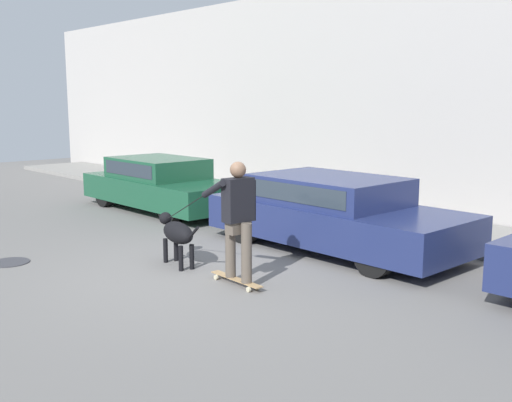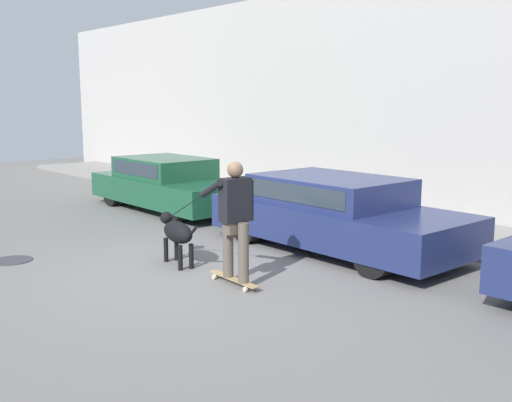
{
  "view_description": "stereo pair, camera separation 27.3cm",
  "coord_description": "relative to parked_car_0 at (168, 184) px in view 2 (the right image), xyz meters",
  "views": [
    {
      "loc": [
        6.52,
        -5.06,
        2.43
      ],
      "look_at": [
        0.05,
        1.04,
        0.95
      ],
      "focal_mm": 42.0,
      "sensor_mm": 36.0,
      "label": 1
    },
    {
      "loc": [
        6.7,
        -4.86,
        2.43
      ],
      "look_at": [
        0.05,
        1.04,
        0.95
      ],
      "focal_mm": 42.0,
      "sensor_mm": 36.0,
      "label": 2
    }
  ],
  "objects": [
    {
      "name": "ground_plane",
      "position": [
        4.65,
        -2.53,
        -0.58
      ],
      "size": [
        36.0,
        36.0,
        0.0
      ],
      "primitive_type": "plane",
      "color": "slate"
    },
    {
      "name": "back_wall",
      "position": [
        4.65,
        3.56,
        1.96
      ],
      "size": [
        32.0,
        0.3,
        5.08
      ],
      "color": "#B2ADA8",
      "rests_on": "ground_plane"
    },
    {
      "name": "sidewalk_curb",
      "position": [
        4.65,
        2.24,
        -0.52
      ],
      "size": [
        30.0,
        2.29,
        0.11
      ],
      "color": "gray",
      "rests_on": "ground_plane"
    },
    {
      "name": "parked_car_0",
      "position": [
        0.0,
        0.0,
        0.0
      ],
      "size": [
        4.29,
        1.74,
        1.18
      ],
      "rotation": [
        0.0,
        0.0,
        -0.01
      ],
      "color": "black",
      "rests_on": "ground_plane"
    },
    {
      "name": "parked_car_1",
      "position": [
        4.99,
        0.0,
        0.03
      ],
      "size": [
        4.49,
        1.91,
        1.21
      ],
      "rotation": [
        0.0,
        0.0,
        -0.02
      ],
      "color": "black",
      "rests_on": "ground_plane"
    },
    {
      "name": "dog",
      "position": [
        4.02,
        -2.47,
        -0.08
      ],
      "size": [
        1.26,
        0.47,
        0.74
      ],
      "rotation": [
        0.0,
        0.0,
        2.94
      ],
      "color": "black",
      "rests_on": "ground_plane"
    },
    {
      "name": "skateboarder",
      "position": [
        5.39,
        -2.48,
        0.37
      ],
      "size": [
        2.24,
        0.58,
        1.66
      ],
      "rotation": [
        0.0,
        0.0,
        3.08
      ],
      "color": "beige",
      "rests_on": "ground_plane"
    },
    {
      "name": "manhole_cover",
      "position": [
        2.15,
        -4.27,
        -0.57
      ],
      "size": [
        0.6,
        0.6,
        0.01
      ],
      "color": "#38383D",
      "rests_on": "ground_plane"
    },
    {
      "name": "fire_hydrant",
      "position": [
        2.44,
        0.84,
        -0.23
      ],
      "size": [
        0.18,
        0.18,
        0.66
      ],
      "color": "#4C5156",
      "rests_on": "ground_plane"
    }
  ]
}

